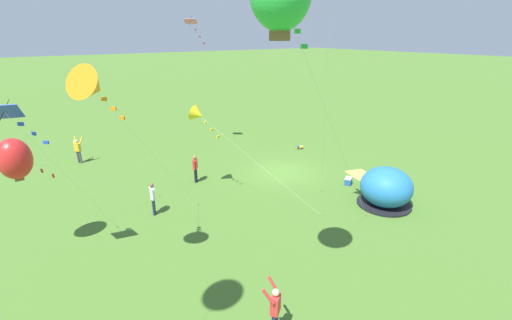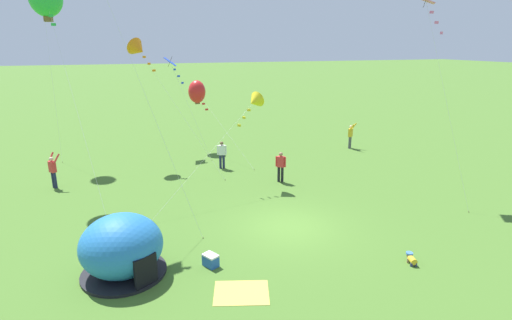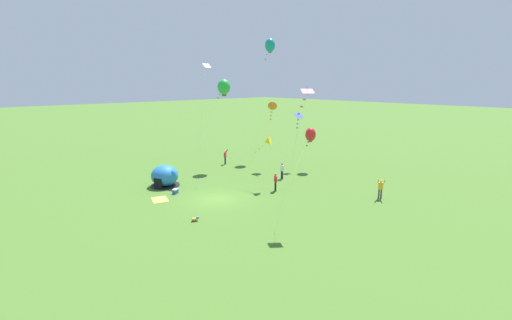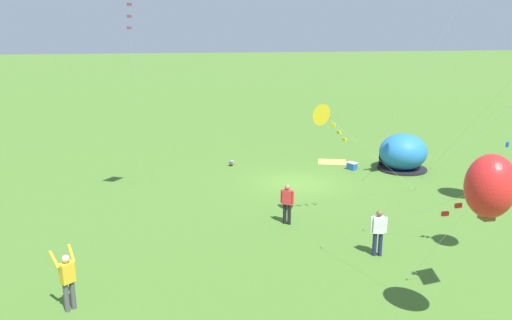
{
  "view_description": "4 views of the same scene",
  "coord_description": "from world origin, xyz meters",
  "px_view_note": "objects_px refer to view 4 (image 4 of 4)",
  "views": [
    {
      "loc": [
        -16.1,
        13.55,
        8.62
      ],
      "look_at": [
        -1.42,
        3.19,
        1.95
      ],
      "focal_mm": 24.0,
      "sensor_mm": 36.0,
      "label": 1
    },
    {
      "loc": [
        -6.39,
        -14.12,
        7.45
      ],
      "look_at": [
        0.06,
        4.43,
        1.72
      ],
      "focal_mm": 28.0,
      "sensor_mm": 36.0,
      "label": 2
    },
    {
      "loc": [
        23.4,
        -16.78,
        10.04
      ],
      "look_at": [
        0.46,
        4.22,
        2.95
      ],
      "focal_mm": 24.0,
      "sensor_mm": 36.0,
      "label": 3
    },
    {
      "loc": [
        6.65,
        24.31,
        7.88
      ],
      "look_at": [
        3.23,
        5.77,
        2.91
      ],
      "focal_mm": 35.0,
      "sensor_mm": 36.0,
      "label": 4
    }
  ],
  "objects_px": {
    "kite_yellow": "(326,116)",
    "person_watching_sky": "(287,202)",
    "popup_tent": "(403,153)",
    "person_far_back": "(68,278)",
    "cooler_box": "(352,166)",
    "toddler_crawling": "(231,163)",
    "kite_red": "(490,186)",
    "person_near_tent": "(378,230)"
  },
  "relations": [
    {
      "from": "person_far_back",
      "to": "person_near_tent",
      "type": "xyz_separation_m",
      "value": [
        -10.21,
        -1.75,
        -0.03
      ]
    },
    {
      "from": "person_near_tent",
      "to": "person_watching_sky",
      "type": "relative_size",
      "value": 1.0
    },
    {
      "from": "cooler_box",
      "to": "person_far_back",
      "type": "height_order",
      "value": "person_far_back"
    },
    {
      "from": "popup_tent",
      "to": "kite_red",
      "type": "xyz_separation_m",
      "value": [
        5.68,
        15.51,
        3.19
      ]
    },
    {
      "from": "cooler_box",
      "to": "kite_yellow",
      "type": "xyz_separation_m",
      "value": [
        4.23,
        7.67,
        4.32
      ]
    },
    {
      "from": "person_near_tent",
      "to": "person_watching_sky",
      "type": "height_order",
      "value": "same"
    },
    {
      "from": "cooler_box",
      "to": "toddler_crawling",
      "type": "height_order",
      "value": "cooler_box"
    },
    {
      "from": "popup_tent",
      "to": "kite_red",
      "type": "distance_m",
      "value": 16.82
    },
    {
      "from": "person_watching_sky",
      "to": "kite_red",
      "type": "bearing_deg",
      "value": 108.43
    },
    {
      "from": "toddler_crawling",
      "to": "person_watching_sky",
      "type": "distance_m",
      "value": 9.61
    },
    {
      "from": "cooler_box",
      "to": "popup_tent",
      "type": "bearing_deg",
      "value": 170.42
    },
    {
      "from": "cooler_box",
      "to": "person_far_back",
      "type": "relative_size",
      "value": 0.34
    },
    {
      "from": "kite_yellow",
      "to": "person_watching_sky",
      "type": "bearing_deg",
      "value": -11.42
    },
    {
      "from": "person_near_tent",
      "to": "kite_red",
      "type": "bearing_deg",
      "value": 94.64
    },
    {
      "from": "popup_tent",
      "to": "cooler_box",
      "type": "xyz_separation_m",
      "value": [
        2.86,
        -0.48,
        -0.78
      ]
    },
    {
      "from": "popup_tent",
      "to": "toddler_crawling",
      "type": "relative_size",
      "value": 5.07
    },
    {
      "from": "toddler_crawling",
      "to": "person_far_back",
      "type": "distance_m",
      "value": 16.25
    },
    {
      "from": "popup_tent",
      "to": "kite_yellow",
      "type": "height_order",
      "value": "kite_yellow"
    },
    {
      "from": "cooler_box",
      "to": "person_watching_sky",
      "type": "xyz_separation_m",
      "value": [
        5.69,
        7.37,
        0.74
      ]
    },
    {
      "from": "person_far_back",
      "to": "person_watching_sky",
      "type": "xyz_separation_m",
      "value": [
        -7.75,
        -5.26,
        -0.03
      ]
    },
    {
      "from": "person_far_back",
      "to": "kite_yellow",
      "type": "relative_size",
      "value": 0.28
    },
    {
      "from": "kite_red",
      "to": "toddler_crawling",
      "type": "bearing_deg",
      "value": -77.83
    },
    {
      "from": "toddler_crawling",
      "to": "kite_red",
      "type": "relative_size",
      "value": 0.08
    },
    {
      "from": "toddler_crawling",
      "to": "person_watching_sky",
      "type": "relative_size",
      "value": 0.32
    },
    {
      "from": "cooler_box",
      "to": "kite_yellow",
      "type": "height_order",
      "value": "kite_yellow"
    },
    {
      "from": "cooler_box",
      "to": "person_watching_sky",
      "type": "height_order",
      "value": "person_watching_sky"
    },
    {
      "from": "popup_tent",
      "to": "kite_yellow",
      "type": "distance_m",
      "value": 10.7
    },
    {
      "from": "toddler_crawling",
      "to": "kite_red",
      "type": "height_order",
      "value": "kite_red"
    },
    {
      "from": "person_near_tent",
      "to": "kite_red",
      "type": "height_order",
      "value": "kite_red"
    },
    {
      "from": "person_watching_sky",
      "to": "kite_red",
      "type": "height_order",
      "value": "kite_red"
    },
    {
      "from": "popup_tent",
      "to": "kite_red",
      "type": "relative_size",
      "value": 0.42
    },
    {
      "from": "cooler_box",
      "to": "kite_yellow",
      "type": "bearing_deg",
      "value": 61.1
    },
    {
      "from": "popup_tent",
      "to": "person_near_tent",
      "type": "bearing_deg",
      "value": 59.64
    },
    {
      "from": "kite_red",
      "to": "popup_tent",
      "type": "bearing_deg",
      "value": -110.11
    },
    {
      "from": "person_near_tent",
      "to": "person_far_back",
      "type": "bearing_deg",
      "value": 9.72
    },
    {
      "from": "person_far_back",
      "to": "person_watching_sky",
      "type": "distance_m",
      "value": 9.37
    },
    {
      "from": "person_near_tent",
      "to": "kite_yellow",
      "type": "bearing_deg",
      "value": -72.68
    },
    {
      "from": "kite_red",
      "to": "kite_yellow",
      "type": "height_order",
      "value": "kite_yellow"
    },
    {
      "from": "cooler_box",
      "to": "person_near_tent",
      "type": "relative_size",
      "value": 0.37
    },
    {
      "from": "toddler_crawling",
      "to": "person_near_tent",
      "type": "distance_m",
      "value": 13.51
    },
    {
      "from": "popup_tent",
      "to": "person_far_back",
      "type": "bearing_deg",
      "value": 36.7
    },
    {
      "from": "person_watching_sky",
      "to": "kite_yellow",
      "type": "xyz_separation_m",
      "value": [
        -1.45,
        0.29,
        3.57
      ]
    }
  ]
}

